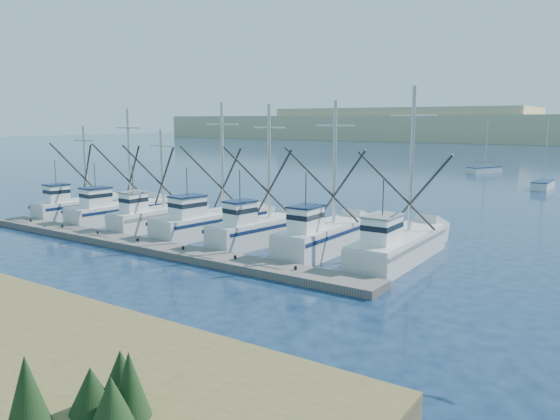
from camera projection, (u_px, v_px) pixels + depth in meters
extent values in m
plane|color=#0B1B34|center=(193.00, 306.00, 23.82)|extent=(500.00, 500.00, 0.00)
cube|color=slate|center=(149.00, 246.00, 34.25)|extent=(31.62, 2.41, 0.42)
cube|color=silver|center=(76.00, 209.00, 45.63)|extent=(3.20, 6.96, 1.37)
cube|color=white|center=(57.00, 195.00, 43.99)|extent=(1.55, 1.80, 1.50)
cylinder|color=#B7B2A8|center=(85.00, 163.00, 45.94)|extent=(0.22, 0.22, 6.27)
cube|color=silver|center=(118.00, 213.00, 43.70)|extent=(3.63, 8.32, 1.38)
cube|color=white|center=(96.00, 198.00, 41.78)|extent=(1.73, 2.15, 1.50)
cylinder|color=#B7B2A8|center=(129.00, 156.00, 44.09)|extent=(0.22, 0.22, 7.59)
cube|color=silver|center=(153.00, 220.00, 40.61)|extent=(2.54, 6.86, 1.42)
cube|color=white|center=(134.00, 203.00, 38.96)|extent=(1.32, 1.72, 1.50)
cylinder|color=#B7B2A8|center=(162.00, 169.00, 40.96)|extent=(0.22, 0.22, 5.93)
cube|color=silver|center=(210.00, 224.00, 38.79)|extent=(3.87, 9.02, 1.45)
cube|color=white|center=(188.00, 208.00, 36.72)|extent=(1.81, 2.33, 1.50)
cylinder|color=#B7B2A8|center=(222.00, 158.00, 39.25)|extent=(0.22, 0.22, 7.87)
cube|color=silver|center=(258.00, 233.00, 35.60)|extent=(3.34, 7.61, 1.53)
cube|color=white|center=(240.00, 214.00, 33.81)|extent=(1.54, 1.97, 1.50)
cylinder|color=#B7B2A8|center=(269.00, 162.00, 35.89)|extent=(0.22, 0.22, 7.53)
cube|color=silver|center=(323.00, 240.00, 33.27)|extent=(2.47, 7.99, 1.61)
cube|color=white|center=(306.00, 220.00, 31.35)|extent=(1.39, 1.96, 1.50)
cylinder|color=#B7B2A8|center=(335.00, 163.00, 33.63)|extent=(0.22, 0.22, 7.62)
cube|color=silver|center=(398.00, 249.00, 31.36)|extent=(2.60, 9.43, 1.45)
cube|color=white|center=(382.00, 231.00, 29.15)|extent=(1.49, 2.31, 1.50)
cylinder|color=#B7B2A8|center=(412.00, 160.00, 31.86)|extent=(0.22, 0.22, 8.55)
cube|color=silver|center=(543.00, 185.00, 64.60)|extent=(1.82, 5.63, 0.90)
cylinder|color=#B7B2A8|center=(546.00, 151.00, 64.18)|extent=(0.12, 0.12, 7.20)
cube|color=silver|center=(484.00, 170.00, 84.00)|extent=(4.21, 6.46, 0.90)
cylinder|color=#B7B2A8|center=(487.00, 144.00, 83.59)|extent=(0.12, 0.12, 7.20)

